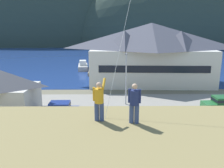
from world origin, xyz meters
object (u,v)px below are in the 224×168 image
Objects in this scene: storage_shed_near_lot at (3,93)px; person_kite_flyer at (99,100)px; wharf_dock at (97,70)px; parked_car_back_row_right at (222,104)px; harbor_lodge at (151,52)px; parking_light_pole at (126,75)px; parked_car_mid_row_near at (59,110)px; person_companion at (134,102)px; moored_boat_outer_mooring at (112,70)px; moored_boat_wharfside at (83,66)px; parked_car_mid_row_far at (127,133)px.

storage_shed_near_lot is 4.02× the size of person_kite_flyer.
parked_car_back_row_right reaches higher than wharf_dock.
parking_light_pole is (-5.01, -11.63, -1.65)m from harbor_lodge.
parked_car_mid_row_near is at bearing 109.48° from person_kite_flyer.
moored_boat_outer_mooring is at bearing 90.80° from person_companion.
parked_car_back_row_right is (19.03, -28.30, 0.34)m from moored_boat_wharfside.
person_companion is (6.43, -14.20, 5.52)m from parked_car_mid_row_near.
parked_car_mid_row_far is 1.01× the size of parked_car_mid_row_near.
wharf_dock is 1.72× the size of moored_boat_outer_mooring.
person_kite_flyer is at bearing -70.52° from parked_car_mid_row_near.
parking_light_pole is at bearing -85.74° from moored_boat_outer_mooring.
moored_boat_outer_mooring is (-6.57, 9.32, -4.77)m from harbor_lodge.
storage_shed_near_lot is at bearing 126.86° from person_kite_flyer.
storage_shed_near_lot is 0.74× the size of wharf_dock.
moored_boat_wharfside is at bearing 145.82° from moored_boat_outer_mooring.
parking_light_pole is at bearing 82.34° from person_kite_flyer.
parked_car_mid_row_far is at bearing -93.28° from parking_light_pole.
parked_car_mid_row_far is 0.66× the size of parking_light_pole.
parking_light_pole is 3.46× the size of person_kite_flyer.
parked_car_mid_row_far is at bearing -104.33° from harbor_lodge.
person_kite_flyer is at bearing -102.94° from parked_car_mid_row_far.
parking_light_pole reaches higher than parked_car_mid_row_far.
person_companion is (7.17, -44.38, 5.86)m from moored_boat_wharfside.
harbor_lodge is 12.36m from moored_boat_outer_mooring.
parked_car_mid_row_far is 8.83m from parked_car_mid_row_near.
parking_light_pole is (1.56, -20.95, 3.12)m from moored_boat_outer_mooring.
moored_boat_wharfside is at bearing 139.17° from wharf_dock.
moored_boat_wharfside reaches higher than wharf_dock.
parked_car_mid_row_near is 16.53m from person_companion.
moored_boat_wharfside is 34.10m from parked_car_back_row_right.
storage_shed_near_lot is 28.02m from wharf_dock.
parked_car_mid_row_far is at bearing -26.06° from storage_shed_near_lot.
harbor_lodge is 12.77m from parking_light_pole.
parking_light_pole reaches higher than moored_boat_wharfside.
storage_shed_near_lot is at bearing 173.13° from parked_car_mid_row_near.
moored_boat_outer_mooring is 40.32m from person_companion.
wharf_dock is 5.79× the size of person_companion.
parked_car_back_row_right is at bearing 33.09° from parked_car_mid_row_far.
person_companion is at bearing -101.14° from harbor_lodge.
moored_boat_outer_mooring reaches higher than parked_car_back_row_right.
moored_boat_outer_mooring is at bearing 64.46° from storage_shed_near_lot.
parking_light_pole is at bearing 86.97° from person_companion.
parking_light_pole is 19.17m from person_companion.
wharf_dock is 33.11m from parked_car_mid_row_far.
parked_car_back_row_right is at bearing -62.46° from moored_boat_outer_mooring.
person_kite_flyer is 1.53m from person_companion.
moored_boat_wharfside is 36.55m from parked_car_mid_row_far.
wharf_dock is at bearing 102.00° from parking_light_pole.
parking_light_pole is (-10.85, 2.86, 2.78)m from parked_car_back_row_right.
wharf_dock is 27.39m from parked_car_mid_row_near.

